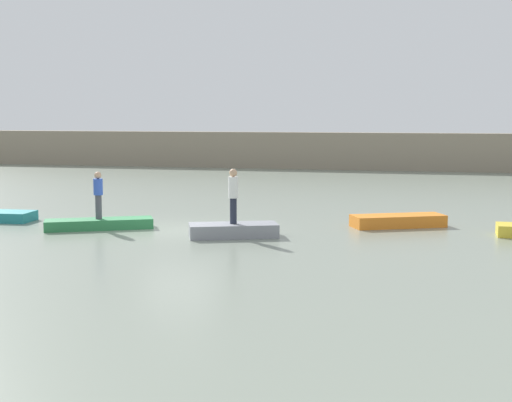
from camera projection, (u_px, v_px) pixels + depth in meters
The scene contains 7 objects.
ground_plane at pixel (178, 230), 25.42m from camera, with size 120.00×120.00×0.00m, color gray.
embankment_wall at pixel (313, 151), 53.41m from camera, with size 80.00×1.20×2.62m, color gray.
rowboat_green at pixel (99, 224), 25.71m from camera, with size 3.66×0.97×0.35m, color #2D7F47.
rowboat_grey at pixel (233, 230), 24.04m from camera, with size 2.84×1.10×0.43m, color gray.
rowboat_orange at pixel (398, 221), 26.21m from camera, with size 3.26×1.09×0.42m, color orange.
person_white_shirt at pixel (233, 193), 23.90m from camera, with size 0.32×0.32×1.78m.
person_blue_shirt at pixel (98, 193), 25.58m from camera, with size 0.32×0.32×1.64m.
Camera 1 is at (8.43, -23.82, 3.98)m, focal length 52.20 mm.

